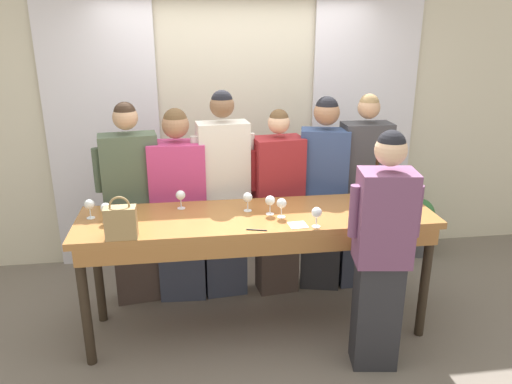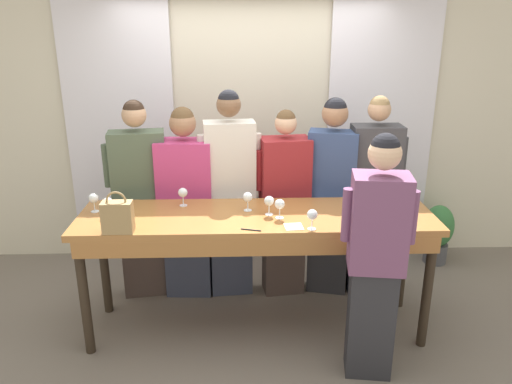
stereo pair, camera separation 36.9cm
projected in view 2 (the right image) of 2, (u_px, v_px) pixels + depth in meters
ground_plane at (256, 326)px, 3.99m from camera, size 18.00×18.00×0.00m
wall_back at (251, 120)px, 4.87m from camera, size 12.00×0.06×2.80m
curtain_panel_left at (121, 128)px, 4.79m from camera, size 1.03×0.03×2.69m
curtain_panel_right at (380, 126)px, 4.87m from camera, size 1.03×0.03×2.69m
tasting_bar at (256, 229)px, 3.69m from camera, size 2.62×0.70×0.97m
wine_bottle at (382, 187)px, 3.88m from camera, size 0.08×0.08×0.35m
handbag at (118, 216)px, 3.33m from camera, size 0.20×0.11×0.29m
wine_glass_front_left at (108, 203)px, 3.61m from camera, size 0.07×0.07×0.14m
wine_glass_front_mid at (248, 198)px, 3.72m from camera, size 0.07×0.07×0.14m
wine_glass_front_right at (269, 202)px, 3.64m from camera, size 0.07×0.07×0.14m
wine_glass_center_left at (312, 215)px, 3.38m from camera, size 0.07×0.07×0.14m
wine_glass_center_mid at (280, 205)px, 3.57m from camera, size 0.07×0.07×0.14m
wine_glass_center_right at (382, 201)px, 3.65m from camera, size 0.07×0.07×0.14m
wine_glass_back_left at (183, 193)px, 3.81m from camera, size 0.07×0.07×0.14m
wine_glass_back_mid at (94, 199)px, 3.69m from camera, size 0.07×0.07×0.14m
napkin at (294, 227)px, 3.45m from camera, size 0.13×0.13×0.00m
pen at (251, 230)px, 3.39m from camera, size 0.14×0.05×0.01m
guest_olive_jacket at (141, 200)px, 4.22m from camera, size 0.57×0.28×1.73m
guest_pink_top at (186, 204)px, 4.24m from camera, size 0.57×0.30×1.67m
guest_cream_sweater at (230, 194)px, 4.23m from camera, size 0.53×0.26×1.80m
guest_striped_shirt at (284, 204)px, 4.28m from camera, size 0.52×0.31×1.64m
guest_navy_coat at (331, 195)px, 4.26m from camera, size 0.52×0.31×1.74m
guest_beige_cap at (372, 196)px, 4.28m from camera, size 0.53×0.24×1.75m
host_pouring at (376, 258)px, 3.21m from camera, size 0.47×0.31×1.69m
potted_plant at (438, 232)px, 4.96m from camera, size 0.30×0.30×0.61m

